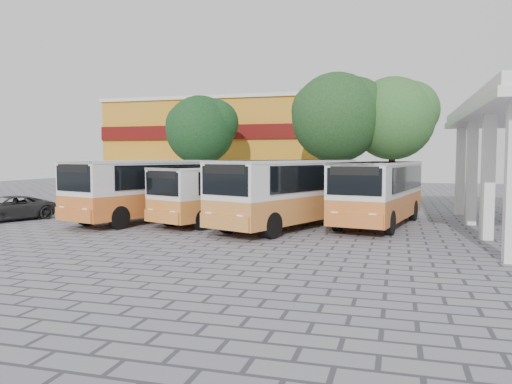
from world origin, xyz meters
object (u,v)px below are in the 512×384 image
(bus_centre_right, at_px, (287,189))
(bus_far_right, at_px, (379,189))
(parked_car, at_px, (7,208))
(bus_centre_left, at_px, (222,190))
(bus_far_left, at_px, (146,186))

(bus_centre_right, relative_size, bus_far_right, 1.05)
(bus_far_right, xyz_separation_m, parked_car, (-17.56, -3.17, -1.07))
(bus_centre_left, relative_size, parked_car, 1.83)
(bus_far_right, height_order, parked_car, bus_far_right)
(bus_centre_left, distance_m, bus_far_right, 7.23)
(parked_car, bearing_deg, bus_centre_right, 28.95)
(bus_centre_right, bearing_deg, bus_far_right, 49.63)
(bus_far_left, distance_m, bus_centre_left, 3.79)
(bus_far_left, bearing_deg, bus_centre_left, 24.65)
(bus_far_left, bearing_deg, parked_car, -147.50)
(bus_far_right, bearing_deg, parked_car, -158.31)
(bus_far_left, xyz_separation_m, bus_far_right, (10.92, 1.45, -0.03))
(bus_far_right, bearing_deg, bus_centre_left, -160.50)
(bus_centre_left, height_order, bus_centre_right, bus_centre_right)
(bus_centre_left, distance_m, parked_car, 10.66)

